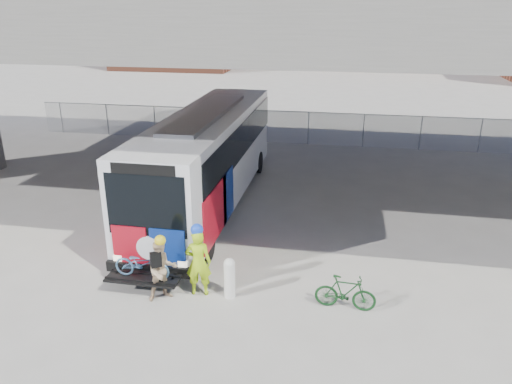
% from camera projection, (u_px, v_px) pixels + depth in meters
% --- Properties ---
extents(ground, '(160.00, 160.00, 0.00)m').
position_uv_depth(ground, '(247.00, 233.00, 17.12)').
color(ground, '#9E9991').
rests_on(ground, ground).
extents(bus, '(2.67, 12.90, 3.69)m').
position_uv_depth(bus, '(208.00, 152.00, 18.92)').
color(bus, silver).
rests_on(bus, ground).
extents(overpass, '(40.00, 16.00, 7.95)m').
position_uv_depth(overpass, '(268.00, 28.00, 18.48)').
color(overpass, '#605E59').
rests_on(overpass, ground).
extents(chainlink_fence, '(30.00, 0.06, 30.00)m').
position_uv_depth(chainlink_fence, '(291.00, 118.00, 27.65)').
color(chainlink_fence, gray).
rests_on(chainlink_fence, ground).
extents(brick_buildings, '(54.00, 22.00, 12.00)m').
position_uv_depth(brick_buildings, '(339.00, 21.00, 59.31)').
color(brick_buildings, brown).
rests_on(brick_buildings, ground).
extents(bollard, '(0.30, 0.30, 1.15)m').
position_uv_depth(bollard, '(230.00, 276.00, 13.22)').
color(bollard, white).
rests_on(bollard, ground).
extents(cyclist_hivis, '(0.75, 0.56, 2.07)m').
position_uv_depth(cyclist_hivis, '(198.00, 261.00, 13.23)').
color(cyclist_hivis, '#ACD916').
rests_on(cyclist_hivis, ground).
extents(cyclist_tan, '(1.04, 0.99, 1.86)m').
position_uv_depth(cyclist_tan, '(162.00, 269.00, 13.04)').
color(cyclist_tan, tan).
rests_on(cyclist_tan, ground).
extents(bike_parked, '(1.59, 0.54, 0.94)m').
position_uv_depth(bike_parked, '(345.00, 293.00, 12.74)').
color(bike_parked, '#133D19').
rests_on(bike_parked, ground).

